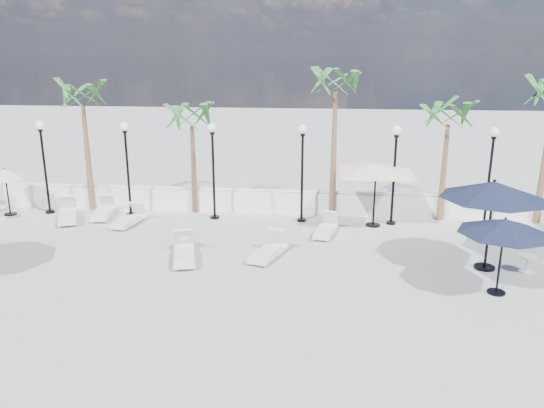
# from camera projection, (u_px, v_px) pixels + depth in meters

# --- Properties ---
(ground) EXTENTS (100.00, 100.00, 0.00)m
(ground) POSITION_uv_depth(u_px,v_px,m) (289.00, 292.00, 14.84)
(ground) COLOR #A4A39E
(ground) RESTS_ON ground
(balustrade) EXTENTS (26.00, 0.30, 1.01)m
(balustrade) POSITION_uv_depth(u_px,v_px,m) (303.00, 203.00, 21.88)
(balustrade) COLOR white
(balustrade) RESTS_ON ground
(lamppost_0) EXTENTS (0.36, 0.36, 3.84)m
(lamppost_0) POSITION_uv_depth(u_px,v_px,m) (43.00, 154.00, 21.43)
(lamppost_0) COLOR black
(lamppost_0) RESTS_ON ground
(lamppost_1) EXTENTS (0.36, 0.36, 3.84)m
(lamppost_1) POSITION_uv_depth(u_px,v_px,m) (127.00, 156.00, 21.07)
(lamppost_1) COLOR black
(lamppost_1) RESTS_ON ground
(lamppost_2) EXTENTS (0.36, 0.36, 3.84)m
(lamppost_2) POSITION_uv_depth(u_px,v_px,m) (213.00, 158.00, 20.72)
(lamppost_2) COLOR black
(lamppost_2) RESTS_ON ground
(lamppost_3) EXTENTS (0.36, 0.36, 3.84)m
(lamppost_3) POSITION_uv_depth(u_px,v_px,m) (302.00, 159.00, 20.36)
(lamppost_3) COLOR black
(lamppost_3) RESTS_ON ground
(lamppost_4) EXTENTS (0.36, 0.36, 3.84)m
(lamppost_4) POSITION_uv_depth(u_px,v_px,m) (395.00, 161.00, 20.00)
(lamppost_4) COLOR black
(lamppost_4) RESTS_ON ground
(lamppost_5) EXTENTS (0.36, 0.36, 3.84)m
(lamppost_5) POSITION_uv_depth(u_px,v_px,m) (491.00, 163.00, 19.65)
(lamppost_5) COLOR black
(lamppost_5) RESTS_ON ground
(palm_0) EXTENTS (2.60, 2.60, 5.50)m
(palm_0) POSITION_uv_depth(u_px,v_px,m) (82.00, 101.00, 21.48)
(palm_0) COLOR brown
(palm_0) RESTS_ON ground
(palm_1) EXTENTS (2.60, 2.60, 4.70)m
(palm_1) POSITION_uv_depth(u_px,v_px,m) (192.00, 122.00, 21.23)
(palm_1) COLOR brown
(palm_1) RESTS_ON ground
(palm_2) EXTENTS (2.60, 2.60, 6.10)m
(palm_2) POSITION_uv_depth(u_px,v_px,m) (336.00, 89.00, 20.28)
(palm_2) COLOR brown
(palm_2) RESTS_ON ground
(palm_3) EXTENTS (2.60, 2.60, 4.90)m
(palm_3) POSITION_uv_depth(u_px,v_px,m) (448.00, 121.00, 20.16)
(palm_3) COLOR brown
(palm_3) RESTS_ON ground
(lounger_0) EXTENTS (0.96, 1.99, 0.71)m
(lounger_0) POSITION_uv_depth(u_px,v_px,m) (103.00, 211.00, 21.48)
(lounger_0) COLOR silver
(lounger_0) RESTS_ON ground
(lounger_1) EXTENTS (1.47, 2.17, 0.78)m
(lounger_1) POSITION_uv_depth(u_px,v_px,m) (67.00, 214.00, 21.04)
(lounger_1) COLOR silver
(lounger_1) RESTS_ON ground
(lounger_2) EXTENTS (0.89, 1.89, 0.68)m
(lounger_2) POSITION_uv_depth(u_px,v_px,m) (129.00, 219.00, 20.51)
(lounger_2) COLOR silver
(lounger_2) RESTS_ON ground
(lounger_3) EXTENTS (1.16, 2.12, 0.76)m
(lounger_3) POSITION_uv_depth(u_px,v_px,m) (184.00, 253.00, 17.02)
(lounger_3) COLOR silver
(lounger_3) RESTS_ON ground
(lounger_4) EXTENTS (0.93, 1.88, 0.68)m
(lounger_4) POSITION_uv_depth(u_px,v_px,m) (326.00, 229.00, 19.41)
(lounger_4) COLOR silver
(lounger_4) RESTS_ON ground
(lounger_5) EXTENTS (1.20, 2.03, 0.73)m
(lounger_5) POSITION_uv_depth(u_px,v_px,m) (269.00, 251.00, 17.24)
(lounger_5) COLOR silver
(lounger_5) RESTS_ON ground
(side_table_1) EXTENTS (0.52, 0.52, 0.51)m
(side_table_1) POSITION_uv_depth(u_px,v_px,m) (185.00, 241.00, 17.93)
(side_table_1) COLOR silver
(side_table_1) RESTS_ON ground
(side_table_2) EXTENTS (0.55, 0.55, 0.53)m
(side_table_2) POSITION_uv_depth(u_px,v_px,m) (527.00, 262.00, 16.09)
(side_table_2) COLOR silver
(side_table_2) RESTS_ON ground
(parasol_navy_mid) EXTENTS (3.17, 3.17, 2.84)m
(parasol_navy_mid) POSITION_uv_depth(u_px,v_px,m) (494.00, 190.00, 15.77)
(parasol_navy_mid) COLOR black
(parasol_navy_mid) RESTS_ON ground
(parasol_navy_right) EXTENTS (2.48, 2.48, 2.22)m
(parasol_navy_right) POSITION_uv_depth(u_px,v_px,m) (504.00, 227.00, 14.22)
(parasol_navy_right) COLOR black
(parasol_navy_right) RESTS_ON ground
(parasol_cream_sq_a) EXTENTS (5.42, 5.42, 2.66)m
(parasol_cream_sq_a) POSITION_uv_depth(u_px,v_px,m) (376.00, 163.00, 19.80)
(parasol_cream_sq_a) COLOR black
(parasol_cream_sq_a) RESTS_ON ground
(parasol_cream_small) EXTENTS (1.61, 1.61, 1.98)m
(parasol_cream_small) POSITION_uv_depth(u_px,v_px,m) (5.00, 175.00, 21.41)
(parasol_cream_small) COLOR black
(parasol_cream_small) RESTS_ON ground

